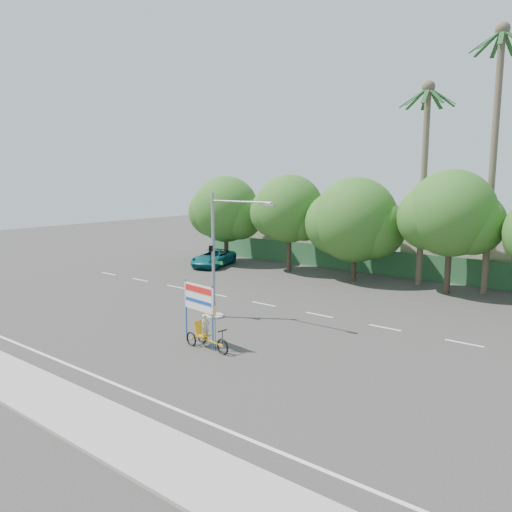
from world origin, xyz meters
The scene contains 14 objects.
ground centered at (0.00, 0.00, 0.00)m, with size 120.00×120.00×0.00m, color #33302D.
sidewalk_near centered at (0.00, -7.50, 0.06)m, with size 50.00×2.40×0.12m, color gray.
fence centered at (0.00, 21.50, 1.00)m, with size 38.00×0.08×2.00m, color #336B3D.
building_left centered at (-10.00, 26.00, 2.00)m, with size 12.00×8.00×4.00m, color #B9AC93.
building_right centered at (8.00, 26.00, 1.80)m, with size 14.00×8.00×3.60m, color #B9AC93.
tree_far_left centered at (-14.05, 18.00, 4.76)m, with size 7.14×6.00×7.96m.
tree_left centered at (-7.05, 18.00, 5.06)m, with size 6.66×5.60×8.07m.
tree_center centered at (-1.05, 18.00, 4.47)m, with size 7.62×6.40×7.85m.
tree_right centered at (5.95, 18.00, 5.24)m, with size 6.90×5.80×8.36m.
palm_tall centered at (8.00, 19.50, 10.46)m, with size 3.73×3.79×17.45m.
palm_short centered at (3.50, 19.50, 8.86)m, with size 3.73×3.79×14.45m.
traffic_signal centered at (-2.20, 3.98, 2.92)m, with size 4.72×1.10×7.00m.
trike_billboard centered at (0.59, -0.03, 1.23)m, with size 3.10×0.91×3.06m.
pickup_truck centered at (-13.68, 15.92, 0.75)m, with size 2.49×5.39×1.50m, color #0F5E6A.
Camera 1 is at (16.31, -16.02, 7.80)m, focal length 35.00 mm.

